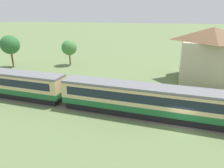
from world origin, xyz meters
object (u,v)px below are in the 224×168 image
(yard_tree_0, at_px, (10,45))
(yard_tree_1, at_px, (69,48))
(passenger_train, at_px, (66,89))
(station_house_brown_roof, at_px, (210,54))

(yard_tree_0, distance_m, yard_tree_1, 13.57)
(passenger_train, xyz_separation_m, station_house_brown_roof, (19.99, 17.96, 2.94))
(yard_tree_0, height_order, yard_tree_1, yard_tree_0)
(station_house_brown_roof, relative_size, yard_tree_1, 1.74)
(passenger_train, bearing_deg, yard_tree_1, 118.25)
(station_house_brown_roof, height_order, yard_tree_0, station_house_brown_roof)
(passenger_train, distance_m, yard_tree_1, 23.81)
(station_house_brown_roof, relative_size, yard_tree_0, 1.43)
(passenger_train, distance_m, station_house_brown_roof, 27.04)
(yard_tree_0, relative_size, yard_tree_1, 1.22)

